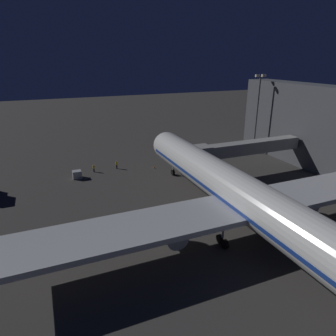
{
  "coord_description": "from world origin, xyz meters",
  "views": [
    {
      "loc": [
        23.9,
        35.76,
        23.27
      ],
      "look_at": [
        3.0,
        -14.13,
        3.5
      ],
      "focal_mm": 32.43,
      "sensor_mm": 36.0,
      "label": 1
    }
  ],
  "objects_px": {
    "ground_crew_by_belt_loader": "(94,168)",
    "apron_floodlight_mast": "(257,109)",
    "ground_crew_marshaller_fwd": "(117,164)",
    "traffic_cone_nose_port": "(172,164)",
    "airliner_at_gate": "(258,206)",
    "traffic_cone_nose_starboard": "(154,167)",
    "jet_bridge": "(241,148)",
    "baggage_container_near_belt": "(77,175)"
  },
  "relations": [
    {
      "from": "apron_floodlight_mast",
      "to": "jet_bridge",
      "type": "bearing_deg",
      "value": 42.35
    },
    {
      "from": "apron_floodlight_mast",
      "to": "traffic_cone_nose_starboard",
      "type": "relative_size",
      "value": 35.43
    },
    {
      "from": "baggage_container_near_belt",
      "to": "jet_bridge",
      "type": "bearing_deg",
      "value": 161.61
    },
    {
      "from": "airliner_at_gate",
      "to": "ground_crew_marshaller_fwd",
      "type": "xyz_separation_m",
      "value": [
        9.96,
        -35.37,
        -4.44
      ]
    },
    {
      "from": "apron_floodlight_mast",
      "to": "baggage_container_near_belt",
      "type": "distance_m",
      "value": 45.48
    },
    {
      "from": "ground_crew_by_belt_loader",
      "to": "airliner_at_gate",
      "type": "bearing_deg",
      "value": 113.05
    },
    {
      "from": "ground_crew_by_belt_loader",
      "to": "apron_floodlight_mast",
      "type": "bearing_deg",
      "value": 177.48
    },
    {
      "from": "apron_floodlight_mast",
      "to": "ground_crew_marshaller_fwd",
      "type": "distance_m",
      "value": 36.94
    },
    {
      "from": "airliner_at_gate",
      "to": "apron_floodlight_mast",
      "type": "bearing_deg",
      "value": -127.3
    },
    {
      "from": "airliner_at_gate",
      "to": "ground_crew_by_belt_loader",
      "type": "relative_size",
      "value": 39.99
    },
    {
      "from": "airliner_at_gate",
      "to": "jet_bridge",
      "type": "height_order",
      "value": "airliner_at_gate"
    },
    {
      "from": "airliner_at_gate",
      "to": "traffic_cone_nose_starboard",
      "type": "xyz_separation_m",
      "value": [
        2.2,
        -32.54,
        -5.2
      ]
    },
    {
      "from": "ground_crew_marshaller_fwd",
      "to": "traffic_cone_nose_starboard",
      "type": "distance_m",
      "value": 8.29
    },
    {
      "from": "ground_crew_by_belt_loader",
      "to": "ground_crew_marshaller_fwd",
      "type": "relative_size",
      "value": 0.91
    },
    {
      "from": "airliner_at_gate",
      "to": "traffic_cone_nose_port",
      "type": "height_order",
      "value": "airliner_at_gate"
    },
    {
      "from": "airliner_at_gate",
      "to": "ground_crew_marshaller_fwd",
      "type": "height_order",
      "value": "airliner_at_gate"
    },
    {
      "from": "baggage_container_near_belt",
      "to": "ground_crew_by_belt_loader",
      "type": "height_order",
      "value": "ground_crew_by_belt_loader"
    },
    {
      "from": "airliner_at_gate",
      "to": "jet_bridge",
      "type": "xyz_separation_m",
      "value": [
        -13.27,
        -22.33,
        0.1
      ]
    },
    {
      "from": "ground_crew_marshaller_fwd",
      "to": "traffic_cone_nose_starboard",
      "type": "xyz_separation_m",
      "value": [
        -7.76,
        2.83,
        -0.76
      ]
    },
    {
      "from": "jet_bridge",
      "to": "apron_floodlight_mast",
      "type": "relative_size",
      "value": 1.29
    },
    {
      "from": "apron_floodlight_mast",
      "to": "ground_crew_by_belt_loader",
      "type": "distance_m",
      "value": 41.82
    },
    {
      "from": "traffic_cone_nose_starboard",
      "to": "ground_crew_marshaller_fwd",
      "type": "bearing_deg",
      "value": -20.06
    },
    {
      "from": "apron_floodlight_mast",
      "to": "traffic_cone_nose_port",
      "type": "xyz_separation_m",
      "value": [
        23.3,
        0.94,
        -10.93
      ]
    },
    {
      "from": "apron_floodlight_mast",
      "to": "ground_crew_by_belt_loader",
      "type": "relative_size",
      "value": 11.47
    },
    {
      "from": "jet_bridge",
      "to": "apron_floodlight_mast",
      "type": "xyz_separation_m",
      "value": [
        -12.23,
        -11.14,
        5.64
      ]
    },
    {
      "from": "apron_floodlight_mast",
      "to": "airliner_at_gate",
      "type": "bearing_deg",
      "value": 52.7
    },
    {
      "from": "jet_bridge",
      "to": "traffic_cone_nose_port",
      "type": "distance_m",
      "value": 15.96
    },
    {
      "from": "traffic_cone_nose_port",
      "to": "apron_floodlight_mast",
      "type": "bearing_deg",
      "value": -177.69
    },
    {
      "from": "ground_crew_by_belt_loader",
      "to": "traffic_cone_nose_port",
      "type": "bearing_deg",
      "value": 171.01
    },
    {
      "from": "baggage_container_near_belt",
      "to": "traffic_cone_nose_starboard",
      "type": "relative_size",
      "value": 3.13
    },
    {
      "from": "ground_crew_marshaller_fwd",
      "to": "baggage_container_near_belt",
      "type": "bearing_deg",
      "value": 15.13
    },
    {
      "from": "airliner_at_gate",
      "to": "jet_bridge",
      "type": "distance_m",
      "value": 25.98
    },
    {
      "from": "ground_crew_by_belt_loader",
      "to": "jet_bridge",
      "type": "bearing_deg",
      "value": 155.43
    },
    {
      "from": "airliner_at_gate",
      "to": "apron_floodlight_mast",
      "type": "xyz_separation_m",
      "value": [
        -25.5,
        -33.48,
        5.74
      ]
    },
    {
      "from": "jet_bridge",
      "to": "ground_crew_by_belt_loader",
      "type": "height_order",
      "value": "jet_bridge"
    },
    {
      "from": "apron_floodlight_mast",
      "to": "traffic_cone_nose_starboard",
      "type": "bearing_deg",
      "value": 1.94
    },
    {
      "from": "baggage_container_near_belt",
      "to": "ground_crew_marshaller_fwd",
      "type": "bearing_deg",
      "value": -164.87
    },
    {
      "from": "airliner_at_gate",
      "to": "apron_floodlight_mast",
      "type": "distance_m",
      "value": 42.47
    },
    {
      "from": "baggage_container_near_belt",
      "to": "traffic_cone_nose_port",
      "type": "xyz_separation_m",
      "value": [
        -20.97,
        0.45,
        -0.51
      ]
    },
    {
      "from": "ground_crew_by_belt_loader",
      "to": "traffic_cone_nose_starboard",
      "type": "relative_size",
      "value": 3.09
    },
    {
      "from": "traffic_cone_nose_starboard",
      "to": "baggage_container_near_belt",
      "type": "bearing_deg",
      "value": -1.55
    },
    {
      "from": "jet_bridge",
      "to": "apron_floodlight_mast",
      "type": "bearing_deg",
      "value": -137.65
    }
  ]
}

